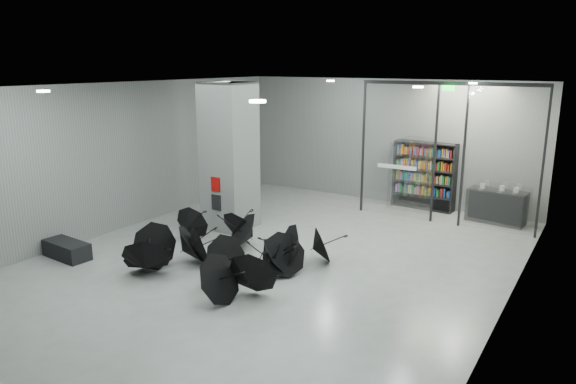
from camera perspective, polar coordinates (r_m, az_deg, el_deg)
The scene contains 10 objects.
room at distance 11.32m, azimuth -2.75°, elevation 5.37°, with size 14.00×14.02×4.01m.
column at distance 14.51m, azimuth -6.35°, elevation 3.80°, with size 1.20×1.20×4.00m, color slate.
fire_cabinet at distance 14.17m, azimuth -7.83°, elevation 0.83°, with size 0.28×0.04×0.38m, color #A50A07.
info_panel at distance 14.29m, azimuth -7.76°, elevation -1.12°, with size 0.30×0.03×0.42m, color black.
exit_sign at distance 15.05m, azimuth 16.91°, elevation 10.64°, with size 0.30×0.06×0.15m, color #0CE533.
glass_partition at distance 15.41m, azimuth 16.65°, elevation 4.58°, with size 5.06×0.08×4.00m.
bench at distance 13.59m, azimuth -22.77°, elevation -5.77°, with size 1.24×0.53×0.40m, color black.
bookshelf at distance 17.05m, azimuth 14.49°, elevation 1.72°, with size 1.92×0.38×2.12m, color black, non-canonical shape.
shop_counter at distance 16.31m, azimuth 21.58°, elevation -1.46°, with size 1.59×0.64×0.95m, color black.
umbrella_cluster at distance 11.91m, azimuth -6.89°, elevation -6.92°, with size 4.63×4.29×1.30m.
Camera 1 is at (6.38, -9.20, 4.51)m, focal length 32.93 mm.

